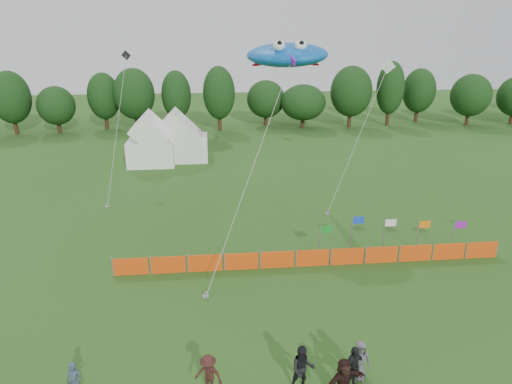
{
  "coord_description": "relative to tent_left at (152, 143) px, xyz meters",
  "views": [
    {
      "loc": [
        -2.01,
        -14.56,
        12.72
      ],
      "look_at": [
        0.0,
        6.0,
        5.2
      ],
      "focal_mm": 32.0,
      "sensor_mm": 36.0,
      "label": 1
    }
  ],
  "objects": [
    {
      "name": "spectator_e",
      "position": [
        11.15,
        -30.6,
        -1.16
      ],
      "size": [
        0.9,
        0.65,
        1.69
      ],
      "primitive_type": "imported",
      "rotation": [
        0.0,
        0.0,
        -0.15
      ],
      "color": "#4F5054",
      "rests_on": "ground"
    },
    {
      "name": "small_kite_white",
      "position": [
        17.85,
        -10.68,
        4.87
      ],
      "size": [
        6.37,
        5.86,
        10.42
      ],
      "color": "white",
      "rests_on": "ground"
    },
    {
      "name": "treeline",
      "position": [
        9.52,
        15.37,
        2.17
      ],
      "size": [
        104.57,
        8.78,
        8.36
      ],
      "color": "#382314",
      "rests_on": "ground"
    },
    {
      "name": "spectator_c",
      "position": [
        5.48,
        -30.75,
        -1.19
      ],
      "size": [
        1.22,
        0.99,
        1.65
      ],
      "primitive_type": "imported",
      "rotation": [
        0.0,
        0.0,
        -0.41
      ],
      "color": "#371916",
      "rests_on": "ground"
    },
    {
      "name": "spectator_b",
      "position": [
        8.91,
        -30.92,
        -1.07
      ],
      "size": [
        0.93,
        0.73,
        1.88
      ],
      "primitive_type": "imported",
      "rotation": [
        0.0,
        0.0,
        -0.03
      ],
      "color": "black",
      "rests_on": "ground"
    },
    {
      "name": "small_kite_dark",
      "position": [
        -1.54,
        -6.6,
        4.06
      ],
      "size": [
        1.52,
        8.79,
        10.85
      ],
      "color": "black",
      "rests_on": "ground"
    },
    {
      "name": "barrier_fence",
      "position": [
        11.27,
        -21.8,
        -1.51
      ],
      "size": [
        21.9,
        0.06,
        1.0
      ],
      "color": "#E1470C",
      "rests_on": "ground"
    },
    {
      "name": "flag_row",
      "position": [
        16.04,
        -20.54,
        -0.64
      ],
      "size": [
        8.73,
        0.71,
        2.26
      ],
      "color": "gray",
      "rests_on": "ground"
    },
    {
      "name": "ground",
      "position": [
        7.91,
        -29.56,
        -2.01
      ],
      "size": [
        160.0,
        160.0,
        0.0
      ],
      "primitive_type": "plane",
      "color": "#234C16",
      "rests_on": "ground"
    },
    {
      "name": "stingray_kite",
      "position": [
        10.95,
        -12.97,
        8.93
      ],
      "size": [
        9.24,
        18.57,
        11.97
      ],
      "color": "blue",
      "rests_on": "ground"
    },
    {
      "name": "tent_left",
      "position": [
        0.0,
        0.0,
        0.0
      ],
      "size": [
        4.52,
        4.52,
        3.98
      ],
      "color": "white",
      "rests_on": "ground"
    },
    {
      "name": "spectator_a",
      "position": [
        0.71,
        -30.59,
        -1.22
      ],
      "size": [
        0.63,
        0.47,
        1.58
      ],
      "primitive_type": "imported",
      "rotation": [
        0.0,
        0.0,
        -0.16
      ],
      "color": "#324354",
      "rests_on": "ground"
    },
    {
      "name": "tent_right",
      "position": [
        2.78,
        1.29,
        -0.12
      ],
      "size": [
        5.3,
        4.24,
        3.74
      ],
      "color": "white",
      "rests_on": "ground"
    },
    {
      "name": "spectator_d",
      "position": [
        10.77,
        -31.02,
        -1.09
      ],
      "size": [
        1.16,
        0.91,
        1.83
      ],
      "primitive_type": "imported",
      "rotation": [
        0.0,
        0.0,
        0.51
      ],
      "color": "black",
      "rests_on": "ground"
    },
    {
      "name": "spectator_f",
      "position": [
        10.24,
        -31.61,
        -1.11
      ],
      "size": [
        1.74,
        1.17,
        1.8
      ],
      "primitive_type": "imported",
      "rotation": [
        0.0,
        0.0,
        0.42
      ],
      "color": "black",
      "rests_on": "ground"
    }
  ]
}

